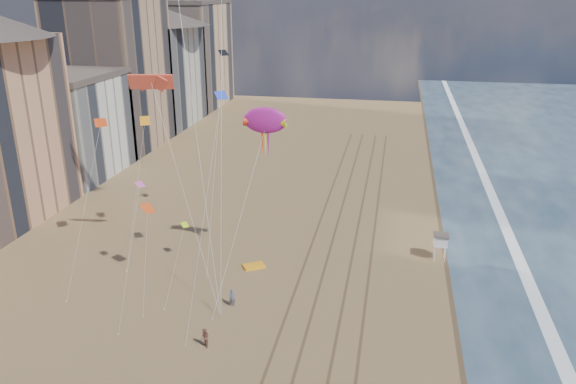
{
  "coord_description": "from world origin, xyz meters",
  "views": [
    {
      "loc": [
        7.97,
        -28.69,
        29.85
      ],
      "look_at": [
        -2.71,
        26.0,
        9.5
      ],
      "focal_mm": 35.0,
      "sensor_mm": 36.0,
      "label": 1
    }
  ],
  "objects_px": {
    "grounded_kite": "(254,266)",
    "kite_flyer_a": "(232,298)",
    "lifeguard_stand": "(441,240)",
    "kite_flyer_b": "(205,338)",
    "show_kite": "(265,121)"
  },
  "relations": [
    {
      "from": "kite_flyer_b",
      "to": "grounded_kite",
      "type": "bearing_deg",
      "value": 131.72
    },
    {
      "from": "lifeguard_stand",
      "to": "show_kite",
      "type": "xyz_separation_m",
      "value": [
        -19.24,
        -5.78,
        14.48
      ]
    },
    {
      "from": "grounded_kite",
      "to": "kite_flyer_a",
      "type": "xyz_separation_m",
      "value": [
        -0.04,
        -8.41,
        0.79
      ]
    },
    {
      "from": "grounded_kite",
      "to": "kite_flyer_b",
      "type": "distance_m",
      "value": 15.47
    },
    {
      "from": "lifeguard_stand",
      "to": "kite_flyer_b",
      "type": "distance_m",
      "value": 30.2
    },
    {
      "from": "grounded_kite",
      "to": "show_kite",
      "type": "height_order",
      "value": "show_kite"
    },
    {
      "from": "lifeguard_stand",
      "to": "show_kite",
      "type": "relative_size",
      "value": 0.16
    },
    {
      "from": "kite_flyer_a",
      "to": "kite_flyer_b",
      "type": "distance_m",
      "value": 7.06
    },
    {
      "from": "lifeguard_stand",
      "to": "grounded_kite",
      "type": "relative_size",
      "value": 1.35
    },
    {
      "from": "grounded_kite",
      "to": "kite_flyer_b",
      "type": "bearing_deg",
      "value": -123.27
    },
    {
      "from": "kite_flyer_a",
      "to": "kite_flyer_b",
      "type": "height_order",
      "value": "kite_flyer_a"
    },
    {
      "from": "lifeguard_stand",
      "to": "kite_flyer_a",
      "type": "distance_m",
      "value": 25.33
    },
    {
      "from": "show_kite",
      "to": "kite_flyer_b",
      "type": "relative_size",
      "value": 11.1
    },
    {
      "from": "lifeguard_stand",
      "to": "kite_flyer_a",
      "type": "height_order",
      "value": "lifeguard_stand"
    },
    {
      "from": "lifeguard_stand",
      "to": "show_kite",
      "type": "distance_m",
      "value": 24.76
    }
  ]
}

